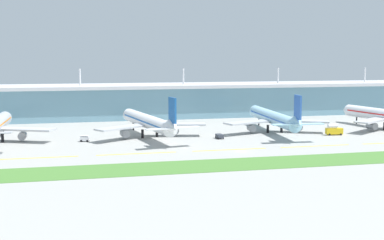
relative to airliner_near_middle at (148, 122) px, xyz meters
name	(u,v)px	position (x,y,z in m)	size (l,w,h in m)	color
ground_plane	(241,152)	(28.06, -39.96, -6.45)	(600.00, 600.00, 0.00)	#9E9E99
terminal_building	(181,100)	(28.06, 68.62, 3.04)	(288.00, 34.00, 27.57)	#6693A8
airliner_near_middle	(148,122)	(0.00, 0.00, 0.00)	(47.87, 64.42, 18.90)	white
airliner_far_middle	(274,118)	(56.87, 1.12, 0.00)	(48.73, 65.74, 18.90)	#9ED1EA
taxiway_stripe_west	(36,158)	(-42.94, -35.48, -6.43)	(28.00, 0.70, 0.04)	yellow
taxiway_stripe_mid_west	(137,154)	(-8.94, -35.48, -6.43)	(28.00, 0.70, 0.04)	yellow
taxiway_stripe_centre	(230,150)	(25.06, -35.48, -6.43)	(28.00, 0.70, 0.04)	yellow
taxiway_stripe_mid_east	(315,146)	(59.06, -35.48, -6.43)	(28.00, 0.70, 0.04)	yellow
grass_verge	(261,163)	(28.06, -59.69, -6.40)	(300.00, 18.00, 0.10)	#477A33
fuel_truck	(334,130)	(79.26, -12.42, -4.19)	(7.47, 3.50, 4.95)	gold
baggage_cart	(85,139)	(-26.57, -6.07, -5.19)	(3.93, 2.74, 2.48)	silver
pushback_tug	(220,136)	(28.25, -10.61, -5.35)	(2.73, 4.53, 1.85)	#333842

